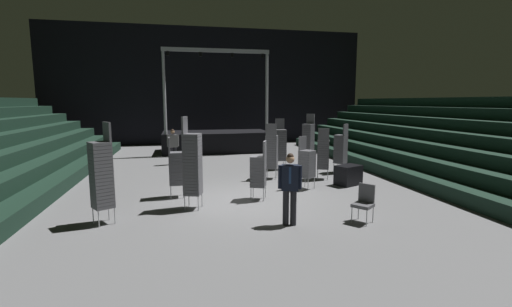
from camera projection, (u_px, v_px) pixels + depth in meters
ground_plane at (250, 201)px, 10.90m from camera, size 22.00×30.00×0.10m
arena_end_wall at (209, 86)px, 24.84m from camera, size 22.00×0.30×8.00m
bleacher_bank_right at (464, 139)px, 13.34m from camera, size 5.25×24.00×3.15m
stage_riser at (216, 140)px, 21.30m from camera, size 6.16×3.06×5.81m
man_with_tie at (290, 185)px, 8.47m from camera, size 0.57×0.34×1.75m
chair_stack_front_left at (259, 170)px, 10.74m from camera, size 0.57×0.57×1.79m
chair_stack_front_right at (101, 174)px, 8.54m from camera, size 0.60×0.60×2.48m
chair_stack_mid_left at (192, 163)px, 9.76m from camera, size 0.56×0.56×2.56m
chair_stack_mid_right at (281, 144)px, 15.52m from camera, size 0.46×0.46×2.22m
chair_stack_mid_centre at (323, 154)px, 13.59m from camera, size 0.58×0.58×1.96m
chair_stack_rear_left at (308, 140)px, 16.67m from camera, size 0.62×0.62×2.39m
chair_stack_rear_right at (307, 163)px, 12.04m from camera, size 0.62×0.62×1.79m
chair_stack_rear_centre at (176, 167)px, 11.00m from camera, size 0.45×0.45×1.88m
chair_stack_aisle_left at (272, 151)px, 13.67m from camera, size 0.58×0.58×2.14m
chair_stack_aisle_right at (341, 148)px, 14.82m from camera, size 0.62×0.62×2.05m
crew_worker_near_stage at (173, 145)px, 16.71m from camera, size 0.57×0.34×1.69m
equipment_road_case at (348, 175)px, 12.72m from camera, size 1.07×0.93×0.71m
loose_chair_near_man at (364, 201)px, 8.76m from camera, size 0.62×0.62×0.95m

